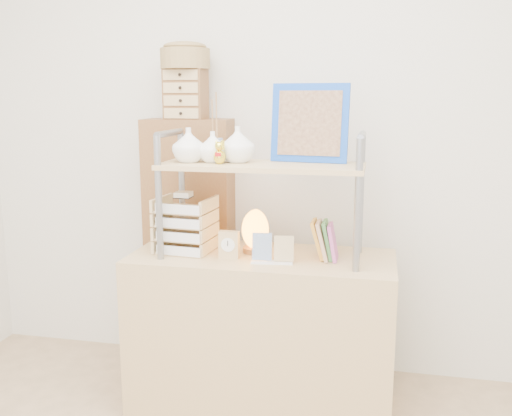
% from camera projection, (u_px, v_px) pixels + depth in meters
% --- Properties ---
extents(room_shell, '(3.42, 3.41, 2.61)m').
position_uv_depth(room_shell, '(206.00, 15.00, 1.65)').
color(room_shell, silver).
rests_on(room_shell, ground).
extents(desk, '(1.20, 0.50, 0.75)m').
position_uv_depth(desk, '(262.00, 333.00, 2.67)').
color(desk, tan).
rests_on(desk, ground).
extents(cabinet, '(0.46, 0.27, 1.35)m').
position_uv_depth(cabinet, '(191.00, 246.00, 3.07)').
color(cabinet, brown).
rests_on(cabinet, ground).
extents(hutch, '(0.90, 0.34, 0.77)m').
position_uv_depth(hutch, '(250.00, 159.00, 2.54)').
color(hutch, gray).
rests_on(hutch, desk).
extents(letter_tray, '(0.25, 0.24, 0.28)m').
position_uv_depth(letter_tray, '(185.00, 228.00, 2.64)').
color(letter_tray, '#D7AD81').
rests_on(letter_tray, desk).
extents(salt_lamp, '(0.13, 0.13, 0.20)m').
position_uv_depth(salt_lamp, '(255.00, 231.00, 2.63)').
color(salt_lamp, brown).
rests_on(salt_lamp, desk).
extents(desk_clock, '(0.09, 0.04, 0.13)m').
position_uv_depth(desk_clock, '(229.00, 245.00, 2.54)').
color(desk_clock, tan).
rests_on(desk_clock, desk).
extents(postcard_stand, '(0.19, 0.07, 0.13)m').
position_uv_depth(postcard_stand, '(272.00, 255.00, 2.48)').
color(postcard_stand, white).
rests_on(postcard_stand, desk).
extents(drawer_chest, '(0.20, 0.16, 0.25)m').
position_uv_depth(drawer_chest, '(186.00, 94.00, 2.89)').
color(drawer_chest, brown).
rests_on(drawer_chest, cabinet).
extents(woven_basket, '(0.25, 0.25, 0.10)m').
position_uv_depth(woven_basket, '(185.00, 59.00, 2.86)').
color(woven_basket, brown).
rests_on(woven_basket, drawer_chest).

